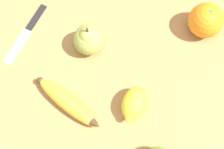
% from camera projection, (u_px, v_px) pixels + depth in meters
% --- Properties ---
extents(ground_plane, '(3.00, 3.00, 0.00)m').
position_uv_depth(ground_plane, '(82.00, 76.00, 0.76)').
color(ground_plane, '#A87A47').
extents(banana, '(0.09, 0.19, 0.04)m').
position_uv_depth(banana, '(68.00, 103.00, 0.71)').
color(banana, gold).
rests_on(banana, ground_plane).
extents(orange, '(0.09, 0.09, 0.09)m').
position_uv_depth(orange, '(206.00, 20.00, 0.76)').
color(orange, orange).
rests_on(orange, ground_plane).
extents(pear, '(0.08, 0.08, 0.09)m').
position_uv_depth(pear, '(89.00, 39.00, 0.74)').
color(pear, '#99A84C').
rests_on(pear, ground_plane).
extents(lemon, '(0.09, 0.06, 0.05)m').
position_uv_depth(lemon, '(134.00, 103.00, 0.70)').
color(lemon, yellow).
rests_on(lemon, ground_plane).
extents(paring_knife, '(0.18, 0.04, 0.01)m').
position_uv_depth(paring_knife, '(27.00, 31.00, 0.79)').
color(paring_knife, silver).
rests_on(paring_knife, ground_plane).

